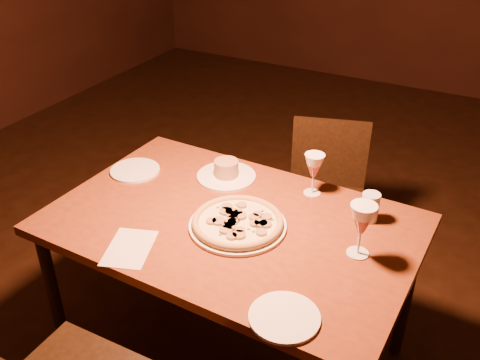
% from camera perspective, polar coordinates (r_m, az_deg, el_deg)
% --- Properties ---
extents(dining_table, '(1.34, 0.89, 0.71)m').
position_cam_1_polar(dining_table, '(1.99, -0.92, -5.80)').
color(dining_table, brown).
rests_on(dining_table, floor).
extents(chair_far, '(0.46, 0.46, 0.77)m').
position_cam_1_polar(chair_far, '(2.66, 9.12, -1.25)').
color(chair_far, black).
rests_on(chair_far, floor).
extents(pizza_plate, '(0.35, 0.35, 0.04)m').
position_cam_1_polar(pizza_plate, '(1.91, -0.25, -4.54)').
color(pizza_plate, white).
rests_on(pizza_plate, dining_table).
extents(ramekin_saucer, '(0.24, 0.24, 0.08)m').
position_cam_1_polar(ramekin_saucer, '(2.20, -1.47, 0.84)').
color(ramekin_saucer, white).
rests_on(ramekin_saucer, dining_table).
extents(wine_glass_far, '(0.08, 0.08, 0.17)m').
position_cam_1_polar(wine_glass_far, '(2.08, 7.84, 0.60)').
color(wine_glass_far, '#A64C45').
rests_on(wine_glass_far, dining_table).
extents(wine_glass_right, '(0.09, 0.09, 0.19)m').
position_cam_1_polar(wine_glass_right, '(1.78, 12.76, -5.24)').
color(wine_glass_right, '#A64C45').
rests_on(wine_glass_right, dining_table).
extents(water_tumbler, '(0.07, 0.07, 0.11)m').
position_cam_1_polar(water_tumbler, '(1.98, 13.70, -2.81)').
color(water_tumbler, silver).
rests_on(water_tumbler, dining_table).
extents(side_plate_left, '(0.21, 0.21, 0.01)m').
position_cam_1_polar(side_plate_left, '(2.30, -11.13, 1.02)').
color(side_plate_left, white).
rests_on(side_plate_left, dining_table).
extents(side_plate_near, '(0.21, 0.21, 0.01)m').
position_cam_1_polar(side_plate_near, '(1.58, 4.76, -14.38)').
color(side_plate_near, white).
rests_on(side_plate_near, dining_table).
extents(menu_card, '(0.21, 0.25, 0.00)m').
position_cam_1_polar(menu_card, '(1.86, -11.70, -7.11)').
color(menu_card, beige).
rests_on(menu_card, dining_table).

